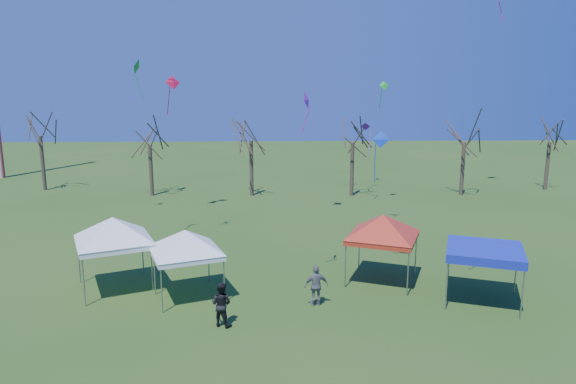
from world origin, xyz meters
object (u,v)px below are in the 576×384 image
(tree_5, at_px, (551,125))
(tent_red, at_px, (383,219))
(tent_white_west, at_px, (113,222))
(tree_1, at_px, (149,126))
(person_grey, at_px, (316,286))
(tree_4, at_px, (466,123))
(tree_2, at_px, (251,120))
(tree_3, at_px, (353,123))
(tent_blue, at_px, (485,252))
(person_dark, at_px, (221,304))
(tree_0, at_px, (38,116))
(tent_white_mid, at_px, (185,235))

(tree_5, relative_size, tent_red, 1.93)
(tent_white_west, bearing_deg, tree_1, 98.46)
(tent_white_west, bearing_deg, person_grey, -13.48)
(tree_1, relative_size, tree_5, 1.01)
(tree_5, distance_m, tent_red, 29.09)
(tree_4, bearing_deg, tree_2, 178.78)
(tree_1, relative_size, tent_white_west, 1.87)
(tree_3, xyz_separation_m, tree_5, (17.69, 2.02, -0.35))
(tree_5, relative_size, tent_blue, 1.93)
(tree_5, relative_size, person_dark, 4.34)
(tree_0, relative_size, tent_white_west, 2.09)
(tent_white_mid, xyz_separation_m, person_dark, (1.74, -2.86, -1.91))
(tent_blue, relative_size, person_grey, 2.24)
(tree_5, distance_m, person_dark, 37.30)
(tree_3, distance_m, tent_white_mid, 23.73)
(tree_4, bearing_deg, tent_blue, -108.18)
(tree_1, height_order, tree_4, tree_4)
(tree_2, xyz_separation_m, tree_5, (26.09, 1.69, -0.56))
(tree_1, xyz_separation_m, tree_5, (34.49, 1.42, -0.06))
(tent_blue, xyz_separation_m, person_dark, (-10.77, -1.93, -1.31))
(tree_2, height_order, tree_3, tree_2)
(tree_3, height_order, tree_5, tree_3)
(tree_2, xyz_separation_m, tent_white_mid, (-2.00, -21.40, -3.52))
(tent_red, relative_size, person_dark, 2.25)
(tent_red, bearing_deg, tree_3, 85.21)
(tree_0, distance_m, person_dark, 33.28)
(tree_2, bearing_deg, tent_white_west, -104.60)
(tent_red, xyz_separation_m, person_dark, (-7.02, -4.38, -2.12))
(tree_4, relative_size, person_dark, 4.59)
(tent_white_west, distance_m, tent_red, 12.10)
(tree_5, distance_m, tent_white_mid, 36.48)
(tent_blue, bearing_deg, tent_white_west, 173.16)
(tree_3, height_order, tent_blue, tree_3)
(tree_2, distance_m, tent_white_mid, 21.78)
(tent_white_west, bearing_deg, tree_3, 55.68)
(tent_white_mid, height_order, tent_blue, tent_white_mid)
(tent_blue, height_order, person_grey, tent_blue)
(tent_white_west, relative_size, person_grey, 2.34)
(tree_5, relative_size, tent_white_mid, 2.05)
(tree_0, height_order, tent_white_mid, tree_0)
(tree_3, bearing_deg, tent_red, -94.79)
(tree_5, bearing_deg, tent_white_west, -144.85)
(tree_4, bearing_deg, tree_3, 179.74)
(tent_blue, bearing_deg, person_grey, -178.28)
(tree_0, relative_size, tree_1, 1.12)
(tree_2, distance_m, tree_3, 8.41)
(tent_white_west, height_order, person_dark, tent_white_west)
(tree_5, distance_m, tent_blue, 28.85)
(tree_0, relative_size, tent_red, 2.18)
(tree_4, height_order, tent_white_west, tree_4)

